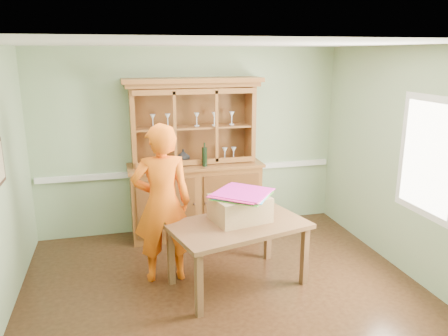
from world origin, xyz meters
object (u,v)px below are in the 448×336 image
object	(u,v)px
china_hutch	(195,181)
person	(162,204)
dining_table	(238,231)
cardboard_box	(240,208)

from	to	relation	value
china_hutch	person	bearing A→B (deg)	-116.32
dining_table	cardboard_box	world-z (taller)	cardboard_box
dining_table	person	size ratio (longest dim) A/B	0.90
person	china_hutch	bearing A→B (deg)	-115.02
dining_table	person	xyz separation A→B (m)	(-0.81, 0.35, 0.27)
china_hutch	dining_table	distance (m)	1.62
person	dining_table	bearing A→B (deg)	157.83
china_hutch	cardboard_box	xyz separation A→B (m)	(0.24, -1.50, 0.10)
dining_table	cardboard_box	bearing A→B (deg)	49.72
dining_table	person	distance (m)	0.92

